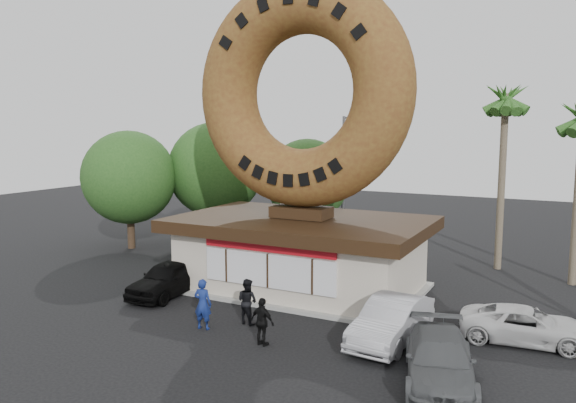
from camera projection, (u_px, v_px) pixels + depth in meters
The scene contains 15 objects.
ground at pixel (229, 330), 20.39m from camera, with size 90.00×90.00×0.00m, color black.
donut_shop at pixel (301, 251), 25.43m from camera, with size 11.20×7.20×3.80m.
giant_donut at pixel (302, 92), 24.50m from camera, with size 10.09×10.09×2.57m, color brown.
tree_west at pixel (215, 170), 35.56m from camera, with size 6.00×6.00×7.65m.
tree_mid at pixel (307, 181), 34.89m from camera, with size 5.20×5.20×6.63m.
tree_far at pixel (129, 177), 33.68m from camera, with size 5.60×5.60×7.14m.
palm_near at pixel (505, 105), 28.17m from camera, with size 2.60×2.60×9.75m.
street_lamp at pixel (345, 173), 34.72m from camera, with size 2.11×0.20×8.00m.
person_left at pixel (203, 304), 20.45m from camera, with size 0.68×0.45×1.87m, color navy.
person_center at pixel (247, 301), 21.03m from camera, with size 0.84×0.65×1.72m, color black.
person_right at pixel (262, 322), 18.90m from camera, with size 0.97×0.40×1.65m, color black.
car_black at pixel (168, 278), 24.64m from camera, with size 1.78×4.43×1.51m, color black.
car_silver at pixel (392, 321), 19.22m from camera, with size 1.60×4.59×1.51m, color #B2B2B7.
car_grey at pixel (440, 360), 16.14m from camera, with size 1.92×4.73×1.37m, color #5A5C5F.
car_white at pixel (527, 325), 19.18m from camera, with size 2.02×4.37×1.22m, color silver.
Camera 1 is at (10.95, -16.39, 7.35)m, focal length 35.00 mm.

